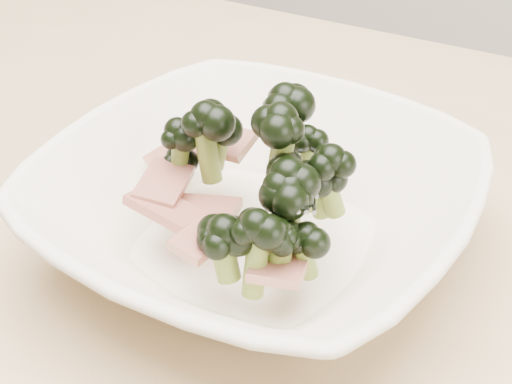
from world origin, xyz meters
TOP-DOWN VIEW (x-y plane):
  - dining_table at (0.00, 0.00)m, footprint 1.20×0.80m
  - broccoli_dish at (0.08, -0.03)m, footprint 0.33×0.33m

SIDE VIEW (x-z plane):
  - dining_table at x=0.00m, z-range 0.28..1.03m
  - broccoli_dish at x=0.08m, z-range 0.72..0.86m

